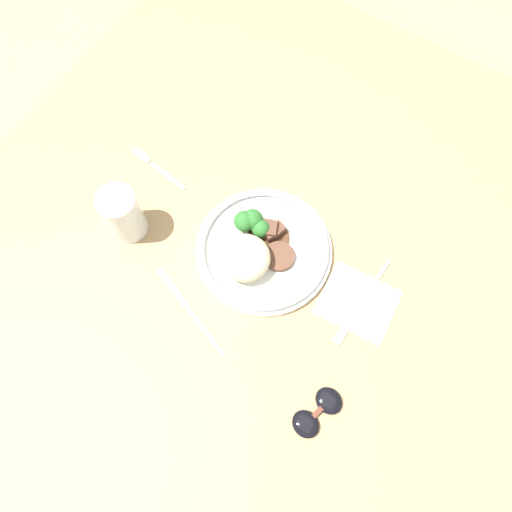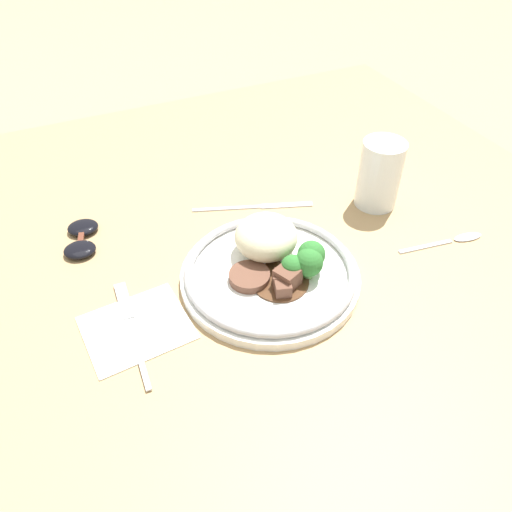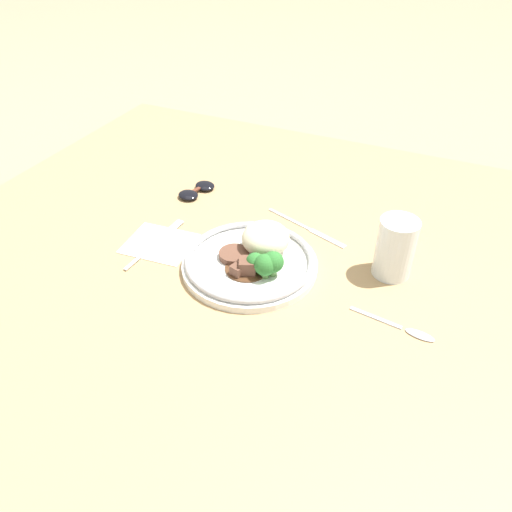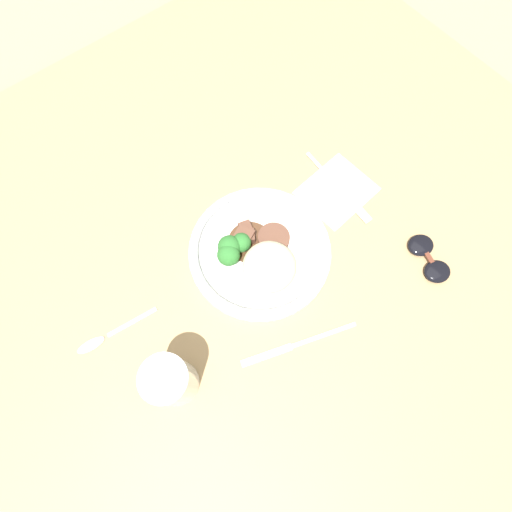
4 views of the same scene
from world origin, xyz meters
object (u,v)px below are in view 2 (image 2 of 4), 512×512
at_px(fork, 130,321).
at_px(spoon, 457,239).
at_px(knife, 258,207).
at_px(plate, 272,265).
at_px(juice_glass, 379,178).
at_px(sunglasses, 81,238).

xyz_separation_m(fork, spoon, (0.51, -0.05, -0.00)).
bearing_deg(knife, fork, -128.70).
xyz_separation_m(plate, fork, (-0.21, -0.00, -0.02)).
bearing_deg(juice_glass, plate, -159.94).
xyz_separation_m(juice_glass, knife, (-0.19, 0.07, -0.05)).
xyz_separation_m(juice_glass, spoon, (0.06, -0.14, -0.05)).
xyz_separation_m(plate, juice_glass, (0.24, 0.09, 0.03)).
height_order(fork, sunglasses, sunglasses).
bearing_deg(sunglasses, juice_glass, 2.54).
distance_m(juice_glass, sunglasses, 0.49).
relative_size(juice_glass, sunglasses, 1.09).
xyz_separation_m(fork, sunglasses, (-0.03, 0.20, 0.00)).
distance_m(plate, knife, 0.17).
bearing_deg(juice_glass, spoon, -66.40).
height_order(fork, knife, fork).
relative_size(plate, sunglasses, 2.41).
xyz_separation_m(knife, sunglasses, (-0.29, 0.03, 0.01)).
height_order(knife, sunglasses, sunglasses).
height_order(plate, spoon, plate).
xyz_separation_m(knife, spoon, (0.25, -0.21, 0.00)).
height_order(juice_glass, spoon, juice_glass).
bearing_deg(spoon, plate, 178.27).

